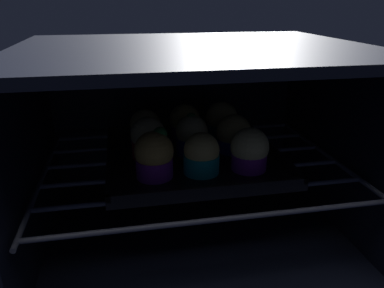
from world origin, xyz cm
name	(u,v)px	position (x,y,z in cm)	size (l,w,h in cm)	color
oven_cavity	(189,140)	(0.00, 26.25, 17.00)	(59.00, 47.00, 37.00)	black
oven_rack	(194,165)	(0.00, 22.00, 13.60)	(54.80, 42.00, 0.80)	#444756
baking_tray	(192,156)	(0.00, 23.64, 14.69)	(31.63, 31.63, 2.20)	black
muffin_row0_col0	(154,155)	(-7.88, 15.24, 18.96)	(6.46, 6.46, 8.33)	#7A238C
muffin_row0_col1	(203,155)	(0.23, 15.35, 18.39)	(6.10, 6.10, 7.07)	#0C8C84
muffin_row0_col2	(249,151)	(8.33, 15.15, 18.57)	(6.61, 6.61, 7.41)	#7A238C
muffin_row1_col0	(148,139)	(-8.20, 23.78, 18.78)	(6.40, 6.40, 7.68)	red
muffin_row1_col1	(194,136)	(0.39, 23.80, 18.71)	(6.10, 6.10, 7.85)	#1928B7
muffin_row1_col2	(234,135)	(8.13, 23.62, 18.41)	(6.68, 6.68, 7.19)	#1928B7
muffin_row2_col0	(145,128)	(-8.14, 31.36, 18.31)	(6.13, 6.13, 6.96)	#1928B7
muffin_row2_col1	(185,124)	(0.02, 31.50, 18.69)	(6.29, 6.29, 7.55)	#7A238C
muffin_row2_col2	(222,121)	(8.02, 32.13, 18.62)	(6.66, 6.66, 7.49)	#0C8C84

